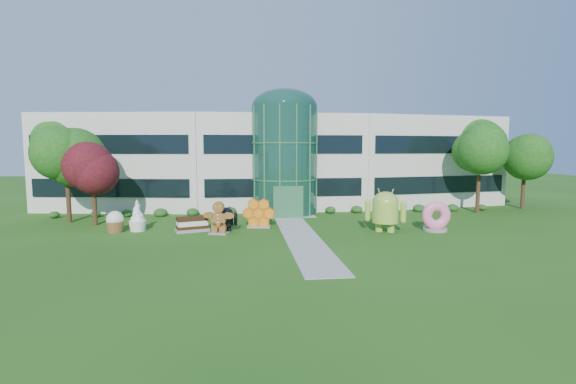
{
  "coord_description": "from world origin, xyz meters",
  "views": [
    {
      "loc": [
        -4.11,
        -26.43,
        6.03
      ],
      "look_at": [
        -0.36,
        6.0,
        2.6
      ],
      "focal_mm": 26.0,
      "sensor_mm": 36.0,
      "label": 1
    }
  ],
  "objects_px": {
    "android_black": "(226,217)",
    "donut": "(435,216)",
    "gingerbread": "(219,217)",
    "android_green": "(385,208)"
  },
  "relations": [
    {
      "from": "android_green",
      "to": "donut",
      "type": "xyz_separation_m",
      "value": [
        3.79,
        -0.06,
        -0.61
      ]
    },
    {
      "from": "donut",
      "to": "gingerbread",
      "type": "relative_size",
      "value": 0.88
    },
    {
      "from": "android_green",
      "to": "donut",
      "type": "height_order",
      "value": "android_green"
    },
    {
      "from": "android_black",
      "to": "gingerbread",
      "type": "xyz_separation_m",
      "value": [
        -0.45,
        -1.0,
        0.15
      ]
    },
    {
      "from": "android_black",
      "to": "gingerbread",
      "type": "distance_m",
      "value": 1.11
    },
    {
      "from": "donut",
      "to": "gingerbread",
      "type": "bearing_deg",
      "value": -178.27
    },
    {
      "from": "android_green",
      "to": "gingerbread",
      "type": "height_order",
      "value": "android_green"
    },
    {
      "from": "donut",
      "to": "gingerbread",
      "type": "distance_m",
      "value": 15.74
    },
    {
      "from": "android_green",
      "to": "android_black",
      "type": "xyz_separation_m",
      "value": [
        -11.47,
        1.66,
        -0.7
      ]
    },
    {
      "from": "android_black",
      "to": "donut",
      "type": "relative_size",
      "value": 0.92
    }
  ]
}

